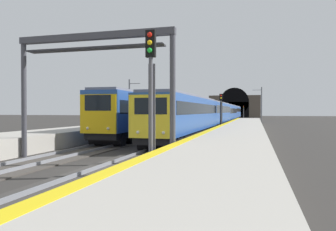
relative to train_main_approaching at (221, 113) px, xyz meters
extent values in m
plane|color=#302D2B|center=(-43.60, 0.00, -2.22)|extent=(320.00, 320.00, 0.00)
cube|color=#ADA89E|center=(-43.60, -4.34, -1.68)|extent=(112.00, 4.36, 1.08)
cube|color=yellow|center=(-43.60, -2.41, -1.14)|extent=(112.00, 0.50, 0.01)
cube|color=#383533|center=(-43.60, 0.00, -2.19)|extent=(160.00, 3.11, 0.06)
cube|color=gray|center=(-43.60, 0.72, -2.09)|extent=(160.00, 0.07, 0.15)
cube|color=gray|center=(-43.60, -0.72, -2.09)|extent=(160.00, 0.07, 0.15)
cube|color=#423D38|center=(-43.60, 4.58, -2.19)|extent=(160.00, 3.02, 0.06)
cube|color=gray|center=(-43.60, 5.30, -2.09)|extent=(160.00, 0.07, 0.15)
cube|color=gray|center=(-43.60, 3.87, -2.09)|extent=(160.00, 0.07, 0.15)
cube|color=#264C99|center=(-29.22, 0.00, 0.08)|extent=(18.89, 3.05, 2.71)
cube|color=black|center=(-29.22, 0.00, 0.52)|extent=(18.14, 3.08, 0.85)
cube|color=slate|center=(-29.22, 0.00, 1.54)|extent=(18.32, 2.62, 0.20)
cube|color=black|center=(-29.22, 0.00, -1.45)|extent=(18.51, 2.71, 0.50)
cylinder|color=black|center=(-37.15, 0.08, -1.77)|extent=(0.93, 2.65, 0.90)
cylinder|color=black|center=(-35.35, 0.06, -1.77)|extent=(0.93, 2.65, 0.90)
cylinder|color=black|center=(-23.08, -0.06, -1.77)|extent=(0.93, 2.65, 0.90)
cylinder|color=black|center=(-21.28, -0.08, -1.77)|extent=(0.93, 2.65, 0.90)
cube|color=yellow|center=(-38.69, 0.09, 0.01)|extent=(0.15, 2.75, 2.57)
cube|color=black|center=(-38.74, 0.09, 0.62)|extent=(0.06, 2.01, 0.97)
sphere|color=#F2EACC|center=(-38.75, -0.69, -0.92)|extent=(0.20, 0.20, 0.20)
sphere|color=#F2EACC|center=(-38.74, 0.88, -0.92)|extent=(0.20, 0.20, 0.20)
cube|color=#264C99|center=(-9.72, 0.00, 0.08)|extent=(18.89, 3.05, 2.71)
cube|color=black|center=(-9.72, 0.00, 0.56)|extent=(18.14, 3.08, 0.96)
cube|color=slate|center=(-9.72, 0.00, 1.54)|extent=(18.32, 2.62, 0.20)
cube|color=black|center=(-9.72, 0.00, -1.45)|extent=(18.51, 2.71, 0.50)
cylinder|color=black|center=(-17.68, 0.08, -1.77)|extent=(0.93, 2.65, 0.90)
cylinder|color=black|center=(-15.88, 0.06, -1.77)|extent=(0.93, 2.65, 0.90)
cylinder|color=black|center=(-3.56, -0.06, -1.77)|extent=(0.93, 2.65, 0.90)
cylinder|color=black|center=(-1.76, -0.08, -1.77)|extent=(0.93, 2.65, 0.90)
cube|color=#264C99|center=(9.78, 0.00, 0.08)|extent=(18.89, 3.05, 2.71)
cube|color=black|center=(9.78, 0.00, 0.36)|extent=(18.14, 3.08, 0.94)
cube|color=slate|center=(9.78, 0.00, 1.54)|extent=(18.32, 2.62, 0.20)
cube|color=black|center=(9.78, 0.00, -1.45)|extent=(18.51, 2.71, 0.50)
cylinder|color=black|center=(1.41, 0.08, -1.77)|extent=(0.93, 2.65, 0.90)
cylinder|color=black|center=(3.21, 0.07, -1.77)|extent=(0.93, 2.65, 0.90)
cylinder|color=black|center=(16.34, -0.07, -1.77)|extent=(0.93, 2.65, 0.90)
cylinder|color=black|center=(18.14, -0.08, -1.77)|extent=(0.93, 2.65, 0.90)
cube|color=#264C99|center=(29.27, 0.00, 0.08)|extent=(18.89, 3.05, 2.71)
cube|color=black|center=(29.27, 0.00, 0.55)|extent=(18.14, 3.08, 0.86)
cube|color=slate|center=(29.27, 0.00, 1.54)|extent=(18.32, 2.62, 0.20)
cube|color=black|center=(29.27, 0.00, -1.45)|extent=(18.51, 2.71, 0.50)
cylinder|color=black|center=(21.26, 0.08, -1.77)|extent=(0.93, 2.65, 0.90)
cylinder|color=black|center=(23.06, 0.06, -1.77)|extent=(0.93, 2.65, 0.90)
cylinder|color=black|center=(35.49, -0.06, -1.77)|extent=(0.93, 2.65, 0.90)
cylinder|color=black|center=(37.29, -0.08, -1.77)|extent=(0.93, 2.65, 0.90)
cube|color=#264C99|center=(-26.89, 4.58, 0.29)|extent=(20.01, 3.08, 2.96)
cube|color=black|center=(-26.89, 4.58, 0.61)|extent=(19.22, 3.10, 0.96)
cube|color=slate|center=(-26.89, 4.58, 1.87)|extent=(19.41, 2.66, 0.20)
cube|color=black|center=(-26.89, 4.58, -1.39)|extent=(19.61, 2.75, 0.54)
cylinder|color=black|center=(-35.48, 4.44, -1.73)|extent=(1.03, 2.55, 0.98)
cylinder|color=black|center=(-33.68, 4.47, -1.73)|extent=(1.03, 2.55, 0.98)
cylinder|color=black|center=(-20.10, 4.70, -1.73)|extent=(1.03, 2.55, 0.98)
cylinder|color=black|center=(-18.30, 4.72, -1.73)|extent=(1.03, 2.55, 0.98)
cube|color=#E5B20F|center=(-36.91, 4.42, 0.14)|extent=(0.16, 2.65, 2.65)
cube|color=black|center=(-36.96, 4.42, 0.88)|extent=(0.07, 1.93, 1.06)
sphere|color=#F2EACC|center=(-36.96, 3.66, -0.84)|extent=(0.20, 0.20, 0.20)
sphere|color=#F2EACC|center=(-36.99, 5.17, -0.84)|extent=(0.20, 0.20, 0.20)
cube|color=#264C99|center=(-6.28, 4.58, 0.29)|extent=(20.01, 3.08, 2.96)
cube|color=black|center=(-6.28, 4.58, 0.66)|extent=(19.22, 3.10, 1.03)
cube|color=slate|center=(-6.28, 4.58, 1.87)|extent=(19.41, 2.66, 0.20)
cube|color=black|center=(-6.28, 4.58, -1.39)|extent=(19.61, 2.75, 0.54)
cylinder|color=black|center=(-15.14, 4.44, -1.73)|extent=(1.03, 2.55, 0.98)
cylinder|color=black|center=(-13.34, 4.47, -1.73)|extent=(1.03, 2.55, 0.98)
cylinder|color=black|center=(0.77, 4.70, -1.73)|extent=(1.03, 2.55, 0.98)
cylinder|color=black|center=(2.57, 4.73, -1.73)|extent=(1.03, 2.55, 0.98)
cube|color=#264C99|center=(14.33, 4.58, 0.29)|extent=(20.01, 3.08, 2.96)
cube|color=black|center=(14.33, 4.58, 0.54)|extent=(19.22, 3.10, 0.99)
cube|color=slate|center=(14.33, 4.58, 1.87)|extent=(19.41, 2.66, 0.20)
cube|color=black|center=(14.33, 4.58, -1.39)|extent=(19.61, 2.75, 0.54)
cylinder|color=black|center=(5.76, 4.44, -1.73)|extent=(1.03, 2.55, 0.98)
cylinder|color=black|center=(7.56, 4.47, -1.73)|extent=(1.03, 2.55, 0.98)
cylinder|color=black|center=(21.09, 4.69, -1.73)|extent=(1.03, 2.55, 0.98)
cylinder|color=black|center=(22.89, 4.72, -1.73)|extent=(1.03, 2.55, 0.98)
cube|color=black|center=(-6.28, 4.58, 2.42)|extent=(1.33, 1.67, 0.90)
cylinder|color=#4C4C54|center=(-44.64, -1.88, 0.10)|extent=(0.16, 0.16, 4.65)
cube|color=black|center=(-44.64, -1.88, 2.95)|extent=(0.20, 0.38, 1.05)
cube|color=#4C4C54|center=(-44.50, -1.88, 0.10)|extent=(0.04, 0.28, 4.19)
sphere|color=red|center=(-44.77, -1.88, 3.28)|extent=(0.20, 0.20, 0.20)
sphere|color=yellow|center=(-44.77, -1.88, 2.98)|extent=(0.20, 0.20, 0.20)
sphere|color=green|center=(-44.77, -1.88, 2.68)|extent=(0.20, 0.20, 0.20)
cylinder|color=#38383D|center=(-18.56, -1.88, -0.32)|extent=(0.16, 0.16, 3.81)
cube|color=black|center=(-18.56, -1.88, 1.96)|extent=(0.20, 0.38, 0.75)
cube|color=#38383D|center=(-18.42, -1.88, -0.32)|extent=(0.04, 0.28, 3.43)
sphere|color=red|center=(-18.69, -1.88, 2.14)|extent=(0.20, 0.20, 0.20)
sphere|color=yellow|center=(-18.69, -1.88, 1.84)|extent=(0.20, 0.20, 0.20)
cylinder|color=#4C4C54|center=(51.63, -1.88, -0.46)|extent=(0.16, 0.16, 3.52)
cube|color=black|center=(51.63, -1.88, 1.67)|extent=(0.20, 0.38, 0.75)
cube|color=#4C4C54|center=(51.77, -1.88, -0.46)|extent=(0.04, 0.28, 3.17)
sphere|color=red|center=(51.50, -1.88, 1.85)|extent=(0.20, 0.20, 0.20)
sphere|color=yellow|center=(51.50, -1.88, 1.55)|extent=(0.20, 0.20, 0.20)
cylinder|color=#3F3F47|center=(-41.51, 6.54, 0.90)|extent=(0.28, 0.28, 6.24)
cylinder|color=#3F3F47|center=(-41.51, -1.96, 0.90)|extent=(0.28, 0.28, 6.24)
cube|color=#3F3F47|center=(-41.51, 2.29, 4.19)|extent=(0.36, 8.78, 0.35)
cube|color=#2D2D33|center=(-41.51, 2.29, 3.57)|extent=(0.70, 7.65, 0.08)
cube|color=#51473D|center=(70.73, 2.29, 2.07)|extent=(2.02, 19.61, 8.59)
cube|color=black|center=(69.67, 2.29, 0.78)|extent=(0.12, 10.98, 6.01)
cylinder|color=black|center=(69.67, 2.29, 3.79)|extent=(0.12, 10.98, 10.98)
cylinder|color=#595B60|center=(11.77, -6.92, 1.49)|extent=(0.22, 0.22, 7.43)
cylinder|color=#595B60|center=(11.77, -6.02, 4.61)|extent=(0.08, 1.78, 0.08)
cylinder|color=#595B60|center=(-13.94, 11.50, 1.29)|extent=(0.22, 0.22, 7.03)
cylinder|color=#595B60|center=(-13.94, 10.69, 4.21)|extent=(0.08, 1.61, 0.08)
camera|label=1|loc=(-56.61, -5.86, 0.34)|focal=34.50mm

